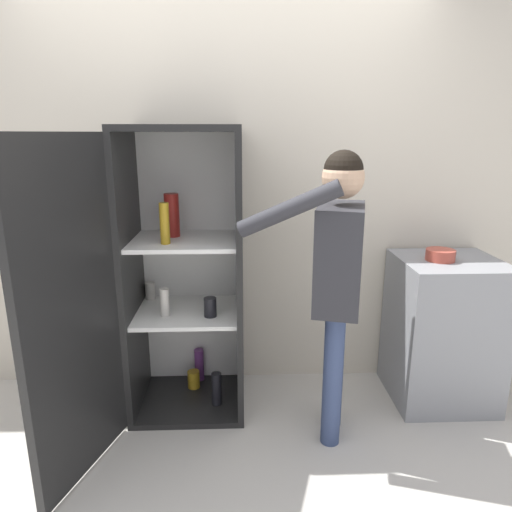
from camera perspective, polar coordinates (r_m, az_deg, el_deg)
ground_plane at (r=2.56m, az=-3.92°, el=-25.30°), size 12.00×12.00×0.00m
wall_back at (r=2.95m, az=-3.83°, el=7.64°), size 7.00×0.06×2.55m
refrigerator at (r=2.66m, az=-11.37°, el=-3.05°), size 0.92×1.22×1.70m
person at (r=2.39m, az=10.11°, el=-0.92°), size 0.70×0.52×1.58m
counter at (r=3.13m, az=22.29°, el=-8.59°), size 0.60×0.57×0.92m
bowl at (r=2.93m, az=22.05°, el=0.12°), size 0.17×0.17×0.07m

